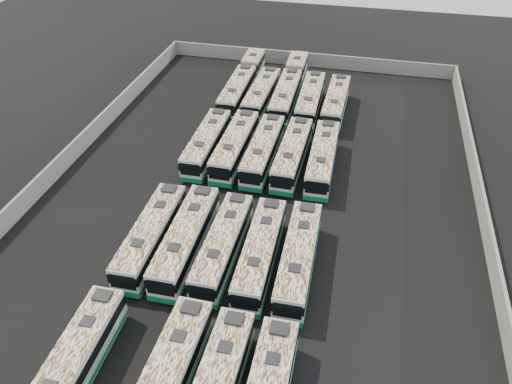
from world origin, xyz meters
name	(u,v)px	position (x,y,z in m)	size (l,w,h in m)	color
ground	(256,202)	(0.00, 0.00, 0.00)	(140.00, 140.00, 0.00)	black
perimeter_wall	(256,193)	(0.00, 0.00, 1.10)	(45.20, 73.20, 2.20)	slate
bus_front_far_left	(74,365)	(-7.49, -22.80, 1.73)	(2.77, 12.02, 3.37)	beige
bus_front_center	(166,383)	(-0.78, -22.71, 1.80)	(2.83, 12.54, 3.52)	beige
bus_midfront_far_left	(151,235)	(-7.49, -9.18, 1.76)	(2.83, 12.26, 3.44)	beige
bus_midfront_left	(186,239)	(-4.26, -8.99, 1.80)	(2.85, 12.55, 3.53)	beige
bus_midfront_center	(223,245)	(-0.86, -8.93, 1.72)	(2.56, 11.95, 3.37)	beige
bus_midfront_right	(260,253)	(2.54, -9.08, 1.73)	(2.79, 12.09, 3.39)	beige
bus_midfront_far_right	(299,258)	(5.89, -9.02, 1.76)	(2.84, 12.29, 3.45)	beige
bus_midback_far_left	(207,143)	(-7.49, 7.18, 1.74)	(2.68, 12.11, 3.41)	beige
bus_midback_left	(235,146)	(-4.15, 7.27, 1.79)	(2.71, 12.43, 3.50)	beige
bus_midback_center	(263,151)	(-0.83, 7.11, 1.76)	(2.65, 12.25, 3.45)	beige
bus_midback_right	(292,154)	(2.52, 7.14, 1.76)	(2.77, 12.25, 3.44)	beige
bus_midback_far_right	(323,158)	(5.92, 7.07, 1.77)	(2.80, 12.32, 3.46)	beige
bus_back_far_left	(243,82)	(-7.64, 24.32, 1.75)	(2.84, 18.98, 3.44)	beige
bus_back_left	(262,95)	(-4.12, 21.02, 1.76)	(2.79, 12.26, 3.44)	beige
bus_back_center	(289,87)	(-0.87, 24.28, 1.79)	(3.00, 19.41, 3.51)	beige
bus_back_right	(310,100)	(2.55, 20.80, 1.79)	(2.86, 12.46, 3.50)	beige
bus_back_far_right	(336,103)	(5.94, 20.99, 1.73)	(2.74, 12.07, 3.39)	beige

